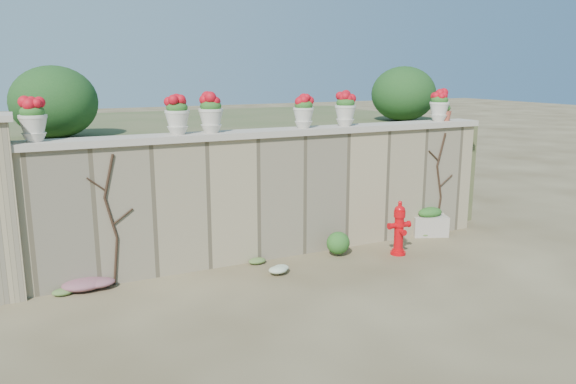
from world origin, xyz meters
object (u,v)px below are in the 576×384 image
planter_box (429,222)px  terracotta_pot (445,113)px  urn_pot_0 (33,120)px  fire_hydrant (399,228)px

planter_box → terracotta_pot: (0.43, 0.25, 1.99)m
planter_box → terracotta_pot: bearing=52.7°
urn_pot_0 → planter_box: bearing=-2.2°
urn_pot_0 → terracotta_pot: bearing=0.0°
planter_box → urn_pot_0: bearing=-159.5°
urn_pot_0 → terracotta_pot: urn_pot_0 is taller
fire_hydrant → planter_box: size_ratio=1.24×
planter_box → terracotta_pot: size_ratio=2.48×
urn_pot_0 → terracotta_pot: size_ratio=1.93×
terracotta_pot → urn_pot_0: bearing=180.0°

